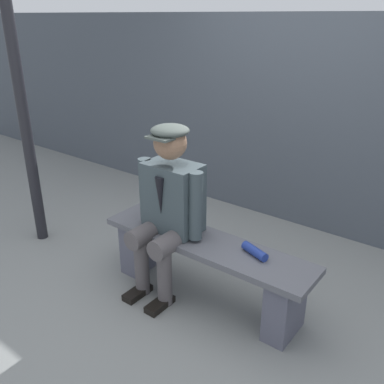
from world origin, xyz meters
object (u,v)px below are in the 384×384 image
at_px(seated_man, 168,203).
at_px(lamp_post, 7,13).
at_px(rolled_magazine, 255,251).
at_px(bench, 205,261).

xyz_separation_m(seated_man, lamp_post, (1.48, 0.15, 1.27)).
relative_size(seated_man, lamp_post, 0.40).
bearing_deg(lamp_post, rolled_magazine, -173.33).
bearing_deg(rolled_magazine, lamp_post, 6.67).
height_order(rolled_magazine, lamp_post, lamp_post).
bearing_deg(rolled_magazine, bench, 6.47).
bearing_deg(seated_man, bench, -169.01).
relative_size(bench, seated_man, 1.28).
relative_size(bench, rolled_magazine, 7.93).
distance_m(seated_man, rolled_magazine, 0.71).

